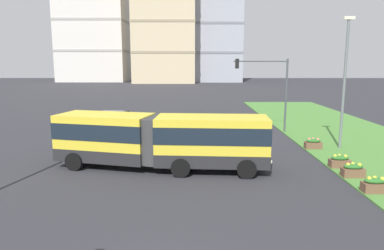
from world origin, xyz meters
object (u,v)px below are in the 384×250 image
Objects in this scene: car_black_sedan at (116,121)px; apartment_tower_west at (95,9)px; flower_planter_4 at (341,161)px; flower_planter_3 at (354,170)px; streetlight_median at (346,78)px; articulated_bus at (162,140)px; flower_planter_2 at (376,185)px; traffic_light_far_right at (270,82)px; flower_planter_5 at (314,144)px.

apartment_tower_west is (-23.96, 85.81, 21.78)m from car_black_sedan.
flower_planter_4 is 0.02× the size of apartment_tower_west.
flower_planter_3 is 1.00× the size of flower_planter_4.
flower_planter_4 is 0.12× the size of streetlight_median.
articulated_bus reaches higher than flower_planter_2.
articulated_bus is 2.66× the size of car_black_sedan.
traffic_light_far_right is at bearing -66.95° from apartment_tower_west.
traffic_light_far_right is at bearing -6.87° from car_black_sedan.
flower_planter_3 is (15.12, -13.77, -0.33)m from car_black_sedan.
streetlight_median reaches higher than flower_planter_5.
traffic_light_far_right is at bearing 98.77° from flower_planter_3.
articulated_bus reaches higher than flower_planter_3.
flower_planter_3 is at bearing 90.00° from flower_planter_2.
flower_planter_5 is at bearing 90.00° from flower_planter_4.
traffic_light_far_right is 0.14× the size of apartment_tower_west.
flower_planter_2 is 3.92m from flower_planter_4.
traffic_light_far_right reaches higher than flower_planter_2.
flower_planter_2 is (15.12, -16.00, -0.33)m from car_black_sedan.
apartment_tower_west is (-39.08, 93.45, 22.10)m from flower_planter_5.
streetlight_median is (1.90, 4.62, 4.42)m from flower_planter_4.
articulated_bus is 10.95× the size of flower_planter_2.
flower_planter_2 is 8.35m from flower_planter_5.
flower_planter_2 is 15.03m from traffic_light_far_right.
flower_planter_2 is at bearing -90.00° from flower_planter_4.
flower_planter_5 is 0.18× the size of traffic_light_far_right.
flower_planter_3 is 0.02× the size of apartment_tower_west.
car_black_sedan is 0.10× the size of apartment_tower_west.
streetlight_median is at bearing -23.69° from car_black_sedan.
streetlight_median reaches higher than car_black_sedan.
flower_planter_2 is 111.26m from apartment_tower_west.
apartment_tower_west reaches higher than flower_planter_2.
flower_planter_3 is (9.99, -1.71, -1.23)m from articulated_bus.
apartment_tower_west is at bearing 106.55° from articulated_bus.
apartment_tower_west reaches higher than articulated_bus.
car_black_sedan is at bearing 173.13° from traffic_light_far_right.
flower_planter_2 is at bearing -21.51° from articulated_bus.
apartment_tower_west is at bearing 111.43° from flower_planter_3.
flower_planter_4 is at bearing 90.00° from flower_planter_2.
streetlight_median is at bearing 67.63° from flower_planter_4.
articulated_bus is 13.50m from traffic_light_far_right.
apartment_tower_west is at bearing 111.00° from flower_planter_2.
flower_planter_4 is at bearing -0.12° from articulated_bus.
articulated_bus is at bearing -127.77° from traffic_light_far_right.
traffic_light_far_right is at bearing 100.16° from flower_planter_4.
articulated_bus is 0.27× the size of apartment_tower_west.
streetlight_median is (17.02, -7.47, 4.09)m from car_black_sedan.
flower_planter_4 is (0.00, 1.69, 0.00)m from flower_planter_3.
flower_planter_3 is at bearing -42.33° from car_black_sedan.
traffic_light_far_right is at bearing 107.25° from flower_planter_5.
apartment_tower_west reaches higher than streetlight_median.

